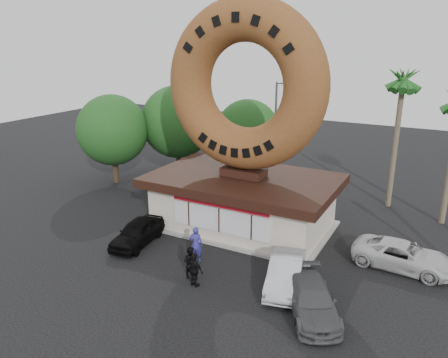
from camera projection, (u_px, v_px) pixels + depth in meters
ground at (192, 268)px, 22.46m from camera, size 90.00×90.00×0.00m
donut_shop at (243, 200)px, 26.93m from camera, size 11.20×7.20×3.80m
giant_donut at (245, 86)px, 24.81m from camera, size 9.77×2.49×9.77m
tree_west at (178, 122)px, 36.21m from camera, size 6.00×6.00×7.65m
tree_mid at (248, 131)px, 35.59m from camera, size 5.20×5.20×6.63m
tree_far at (112, 130)px, 34.53m from camera, size 5.60×5.60×7.14m
palm_near at (403, 85)px, 28.22m from camera, size 2.60×2.60×9.75m
street_lamp at (277, 126)px, 35.32m from camera, size 2.11×0.20×8.00m
person_left at (196, 244)px, 22.89m from camera, size 0.83×0.68×1.95m
person_center at (190, 262)px, 21.31m from camera, size 0.89×0.74×1.68m
person_right at (194, 270)px, 20.57m from camera, size 1.05×0.57×1.71m
car_black at (137, 232)px, 24.91m from camera, size 2.19×4.32×1.41m
car_silver at (285, 273)px, 20.62m from camera, size 2.46×4.54×1.42m
car_grey at (312, 299)px, 18.61m from camera, size 3.84×4.89×1.32m
car_white at (403, 256)px, 22.26m from camera, size 5.15×2.67×1.39m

